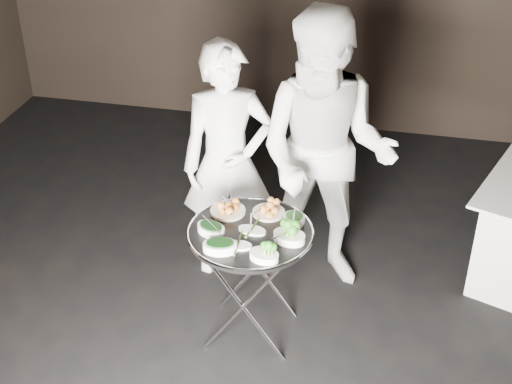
% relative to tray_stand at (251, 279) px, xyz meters
% --- Properties ---
extents(tray_stand, '(0.51, 0.44, 0.76)m').
position_rel_tray_stand_xyz_m(tray_stand, '(0.00, 0.00, 0.00)').
color(tray_stand, silver).
rests_on(tray_stand, floor).
extents(serving_tray, '(0.74, 0.74, 0.04)m').
position_rel_tray_stand_xyz_m(serving_tray, '(-0.00, 0.00, 0.34)').
color(serving_tray, black).
rests_on(serving_tray, tray_stand).
extents(potato_plate_a, '(0.21, 0.21, 0.08)m').
position_rel_tray_stand_xyz_m(potato_plate_a, '(-0.18, 0.17, 0.38)').
color(potato_plate_a, beige).
rests_on(potato_plate_a, serving_tray).
extents(potato_plate_b, '(0.20, 0.20, 0.07)m').
position_rel_tray_stand_xyz_m(potato_plate_b, '(0.06, 0.21, 0.38)').
color(potato_plate_b, beige).
rests_on(potato_plate_b, serving_tray).
extents(greens_bowl, '(0.13, 0.13, 0.07)m').
position_rel_tray_stand_xyz_m(greens_bowl, '(0.23, 0.14, 0.38)').
color(greens_bowl, white).
rests_on(greens_bowl, serving_tray).
extents(asparagus_plate_a, '(0.18, 0.12, 0.03)m').
position_rel_tray_stand_xyz_m(asparagus_plate_a, '(0.01, 0.00, 0.36)').
color(asparagus_plate_a, white).
rests_on(asparagus_plate_a, serving_tray).
extents(asparagus_plate_b, '(0.16, 0.10, 0.03)m').
position_rel_tray_stand_xyz_m(asparagus_plate_b, '(-0.03, -0.16, 0.36)').
color(asparagus_plate_b, white).
rests_on(asparagus_plate_b, serving_tray).
extents(spinach_bowl_a, '(0.21, 0.18, 0.07)m').
position_rel_tray_stand_xyz_m(spinach_bowl_a, '(-0.22, -0.06, 0.38)').
color(spinach_bowl_a, white).
rests_on(spinach_bowl_a, serving_tray).
extents(spinach_bowl_b, '(0.21, 0.16, 0.08)m').
position_rel_tray_stand_xyz_m(spinach_bowl_b, '(-0.12, -0.22, 0.38)').
color(spinach_bowl_b, white).
rests_on(spinach_bowl_b, serving_tray).
extents(broccoli_bowl_a, '(0.21, 0.17, 0.08)m').
position_rel_tray_stand_xyz_m(broccoli_bowl_a, '(0.23, -0.04, 0.38)').
color(broccoli_bowl_a, white).
rests_on(broccoli_bowl_a, serving_tray).
extents(broccoli_bowl_b, '(0.19, 0.15, 0.07)m').
position_rel_tray_stand_xyz_m(broccoli_bowl_b, '(0.13, -0.24, 0.38)').
color(broccoli_bowl_b, white).
rests_on(broccoli_bowl_b, serving_tray).
extents(serving_utensils, '(0.59, 0.42, 0.01)m').
position_rel_tray_stand_xyz_m(serving_utensils, '(0.02, 0.07, 0.40)').
color(serving_utensils, silver).
rests_on(serving_utensils, serving_tray).
extents(waiter_left, '(0.71, 0.59, 1.65)m').
position_rel_tray_stand_xyz_m(waiter_left, '(-0.31, 0.66, 0.40)').
color(waiter_left, silver).
rests_on(waiter_left, floor).
extents(waiter_right, '(0.98, 0.80, 1.90)m').
position_rel_tray_stand_xyz_m(waiter_right, '(0.33, 0.68, 0.53)').
color(waiter_right, silver).
rests_on(waiter_right, floor).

